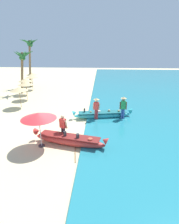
{
  "coord_description": "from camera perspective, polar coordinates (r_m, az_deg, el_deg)",
  "views": [
    {
      "loc": [
        2.91,
        -9.88,
        5.31
      ],
      "look_at": [
        2.14,
        2.19,
        0.9
      ],
      "focal_mm": 28.53,
      "sensor_mm": 36.0,
      "label": 1
    }
  ],
  "objects": [
    {
      "name": "boat_cyan_midground",
      "position": [
        14.14,
        4.15,
        -0.85
      ],
      "size": [
        4.79,
        1.47,
        0.82
      ],
      "color": "#33B2BC",
      "rests_on": "ground"
    },
    {
      "name": "person_vendor_assistant",
      "position": [
        13.79,
        10.73,
        1.72
      ],
      "size": [
        0.56,
        0.44,
        1.84
      ],
      "color": "#3D5BA8",
      "rests_on": "ground"
    },
    {
      "name": "person_tourist_customer",
      "position": [
        10.61,
        -8.48,
        -4.57
      ],
      "size": [
        0.57,
        0.44,
        1.65
      ],
      "color": "#333842",
      "rests_on": "ground"
    },
    {
      "name": "parasol_row_2",
      "position": [
        22.18,
        -19.81,
        9.62
      ],
      "size": [
        1.6,
        1.6,
        1.91
      ],
      "color": "#8E6B47",
      "rests_on": "ground"
    },
    {
      "name": "parasol_row_0",
      "position": [
        17.49,
        -21.69,
        6.86
      ],
      "size": [
        1.6,
        1.6,
        1.91
      ],
      "color": "#8E6B47",
      "rests_on": "ground"
    },
    {
      "name": "boat_red_foreground",
      "position": [
        10.38,
        -6.41,
        -8.89
      ],
      "size": [
        4.5,
        1.61,
        0.85
      ],
      "color": "red",
      "rests_on": "ground"
    },
    {
      "name": "parasol_row_4",
      "position": [
        27.2,
        -18.04,
        11.54
      ],
      "size": [
        1.6,
        1.6,
        1.91
      ],
      "color": "#8E6B47",
      "rests_on": "ground"
    },
    {
      "name": "palm_tree_leaning_seaward",
      "position": [
        22.73,
        -20.56,
        15.88
      ],
      "size": [
        2.47,
        2.8,
        5.13
      ],
      "color": "brown",
      "rests_on": "ground"
    },
    {
      "name": "parasol_row_1",
      "position": [
        19.97,
        -19.8,
        8.58
      ],
      "size": [
        1.6,
        1.6,
        1.91
      ],
      "color": "#8E6B47",
      "rests_on": "ground"
    },
    {
      "name": "ground_plane",
      "position": [
        11.59,
        -11.42,
        -7.68
      ],
      "size": [
        80.0,
        80.0,
        0.0
      ],
      "primitive_type": "plane",
      "color": "beige"
    },
    {
      "name": "person_vendor_hatted",
      "position": [
        13.45,
        2.21,
        1.46
      ],
      "size": [
        0.58,
        0.44,
        1.78
      ],
      "color": "#B2383D",
      "rests_on": "ground"
    },
    {
      "name": "patio_umbrella_large",
      "position": [
        9.91,
        -16.01,
        -1.19
      ],
      "size": [
        1.91,
        1.91,
        2.04
      ],
      "color": "#B7B7BC",
      "rests_on": "ground"
    },
    {
      "name": "parasol_row_3",
      "position": [
        24.72,
        -18.08,
        10.77
      ],
      "size": [
        1.6,
        1.6,
        1.91
      ],
      "color": "#8E6B47",
      "rests_on": "ground"
    },
    {
      "name": "palm_tree_tall_inland",
      "position": [
        26.59,
        -18.67,
        18.94
      ],
      "size": [
        2.56,
        2.39,
        6.52
      ],
      "color": "brown",
      "rests_on": "ground"
    },
    {
      "name": "paddle",
      "position": [
        9.96,
        -4.58,
        -12.07
      ],
      "size": [
        0.45,
        1.76,
        0.05
      ],
      "color": "#8E6B47",
      "rests_on": "ground"
    }
  ]
}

